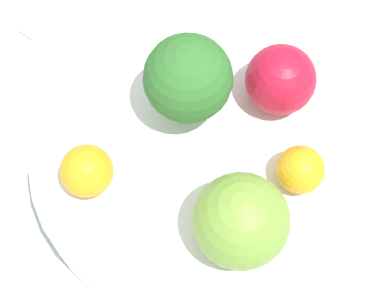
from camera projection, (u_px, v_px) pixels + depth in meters
The scene contains 9 objects.
ground_plane at pixel (192, 182), 0.53m from camera, with size 6.00×6.00×0.00m, color gray.
table_surface at pixel (192, 178), 0.52m from camera, with size 1.20×1.20×0.02m.
bowl at pixel (192, 162), 0.49m from camera, with size 0.24×0.24×0.04m.
broccoli at pixel (188, 79), 0.44m from camera, with size 0.06×0.06×0.08m.
apple_red at pixel (241, 221), 0.41m from camera, with size 0.06×0.06×0.06m.
apple_green at pixel (280, 80), 0.46m from camera, with size 0.05×0.05×0.05m.
orange_front at pixel (85, 166), 0.44m from camera, with size 0.04×0.04×0.04m.
orange_back at pixel (300, 170), 0.44m from camera, with size 0.03×0.03×0.03m.
spoon at pixel (52, 11), 0.57m from camera, with size 0.05×0.06×0.01m.
Camera 1 is at (-0.18, 0.06, 0.49)m, focal length 60.00 mm.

